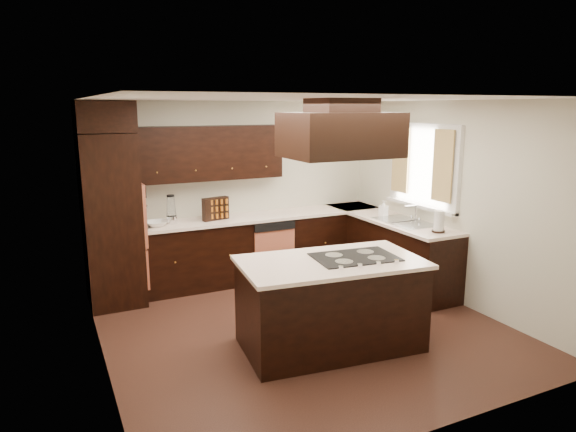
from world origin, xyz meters
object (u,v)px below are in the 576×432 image
object	(u,v)px
oven_column	(111,220)
range_hood	(341,135)
spice_rack	(216,209)
island	(330,305)

from	to	relation	value
oven_column	range_hood	xyz separation A→B (m)	(1.88, -2.25, 1.10)
spice_rack	oven_column	bearing A→B (deg)	169.04
island	range_hood	bearing A→B (deg)	-19.23
island	range_hood	world-z (taller)	range_hood
oven_column	spice_rack	size ratio (longest dim) A/B	5.72
range_hood	spice_rack	world-z (taller)	range_hood
oven_column	range_hood	distance (m)	3.13
island	spice_rack	size ratio (longest dim) A/B	4.74
island	spice_rack	world-z (taller)	spice_rack
oven_column	range_hood	bearing A→B (deg)	-50.26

